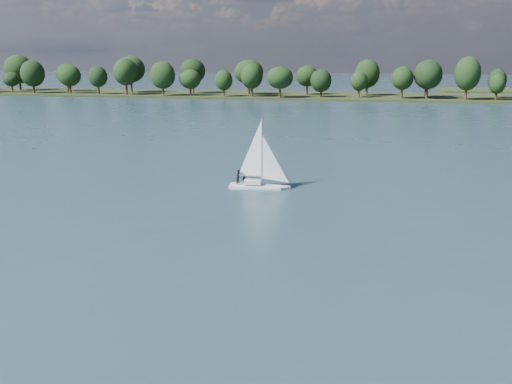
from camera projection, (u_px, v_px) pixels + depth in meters
The scene contains 4 objects.
ground at pixel (282, 138), 121.41m from camera, with size 700.00×700.00×0.00m, color #233342.
far_shore at pixel (323, 97), 228.07m from camera, with size 660.00×40.00×1.50m, color black.
sailboat at pixel (256, 168), 76.32m from camera, with size 7.66×2.74×9.88m.
treeline at pixel (316, 76), 222.67m from camera, with size 562.81×73.72×18.23m.
Camera 1 is at (17.76, -19.42, 18.11)m, focal length 40.00 mm.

